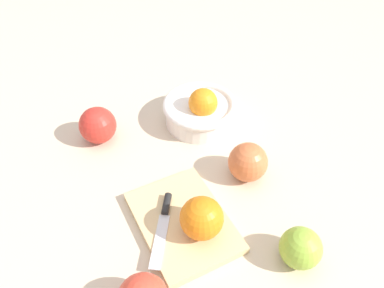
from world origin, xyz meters
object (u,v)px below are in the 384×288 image
(apple_front_left, at_px, (98,125))
(apple_back_right, at_px, (301,248))
(cutting_board, at_px, (183,222))
(apple_back_center, at_px, (248,162))
(knife, at_px, (164,219))
(bowl, at_px, (200,110))
(orange_on_board, at_px, (202,218))

(apple_front_left, distance_m, apple_back_right, 0.50)
(cutting_board, height_order, apple_back_right, apple_back_right)
(apple_back_center, bearing_deg, knife, -74.14)
(cutting_board, height_order, apple_back_center, apple_back_center)
(knife, xyz_separation_m, apple_back_right, (0.15, 0.20, 0.02))
(bowl, height_order, knife, bowl)
(orange_on_board, relative_size, apple_back_right, 1.07)
(apple_back_right, bearing_deg, orange_on_board, -127.04)
(bowl, bearing_deg, cutting_board, -28.33)
(bowl, bearing_deg, apple_back_right, 2.87)
(apple_back_center, bearing_deg, bowl, -172.49)
(bowl, distance_m, cutting_board, 0.30)
(apple_back_right, bearing_deg, cutting_board, -130.87)
(knife, distance_m, apple_front_left, 0.29)
(cutting_board, distance_m, apple_front_left, 0.31)
(apple_back_center, bearing_deg, apple_back_right, -1.54)
(cutting_board, bearing_deg, bowl, 151.67)
(cutting_board, distance_m, apple_back_right, 0.21)
(bowl, height_order, apple_back_center, bowl)
(apple_back_center, height_order, apple_front_left, apple_front_left)
(orange_on_board, bearing_deg, cutting_board, -147.07)
(cutting_board, bearing_deg, apple_back_center, 111.90)
(bowl, height_order, apple_back_right, bowl)
(apple_back_right, bearing_deg, apple_back_center, 178.46)
(apple_back_center, bearing_deg, orange_on_board, -54.72)
(cutting_board, relative_size, orange_on_board, 2.74)
(orange_on_board, height_order, apple_back_center, orange_on_board)
(orange_on_board, height_order, apple_back_right, orange_on_board)
(knife, bearing_deg, apple_front_left, -167.39)
(orange_on_board, bearing_deg, bowl, 158.23)
(cutting_board, bearing_deg, apple_back_right, 49.13)
(orange_on_board, distance_m, apple_front_left, 0.35)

